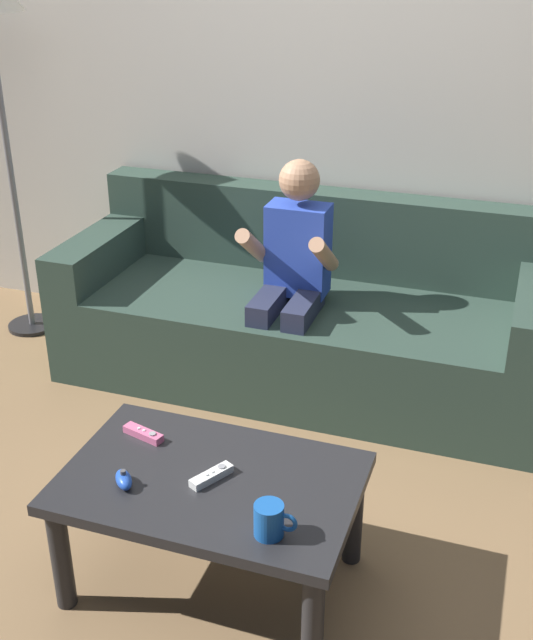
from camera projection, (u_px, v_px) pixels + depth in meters
name	position (u px, v px, depth m)	size (l,w,h in m)	color
ground_plane	(216.00, 535.00, 2.67)	(8.67, 8.67, 0.00)	olive
wall_back	(344.00, 78.00, 3.43)	(4.33, 0.05, 2.50)	beige
couch	(305.00, 318.00, 3.53)	(2.10, 0.80, 0.78)	#2D4238
person_seated_on_couch	(291.00, 272.00, 3.25)	(0.36, 0.44, 1.01)	#282D47
coffee_table	(211.00, 495.00, 2.34)	(0.86, 0.56, 0.39)	#232326
game_remote_white_near_edge	(212.00, 476.00, 2.30)	(0.10, 0.14, 0.03)	white
nunchuk_blue	(124.00, 480.00, 2.27)	(0.09, 0.10, 0.05)	blue
game_remote_pink_far_corner	(143.00, 434.00, 2.50)	(0.14, 0.07, 0.03)	pink
coffee_mug	(270.00, 520.00, 2.08)	(0.12, 0.08, 0.09)	#1959B2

